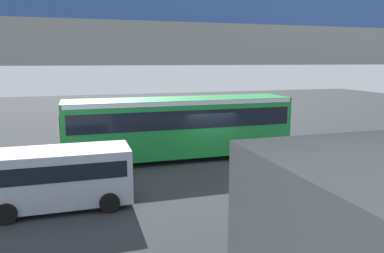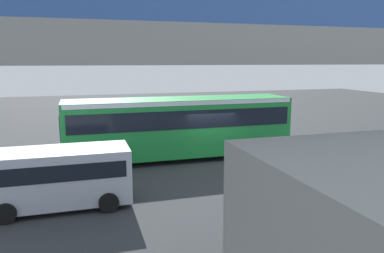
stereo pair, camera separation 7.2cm
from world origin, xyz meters
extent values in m
plane|color=#2D3033|center=(0.00, 0.00, 0.00)|extent=(80.00, 80.00, 0.00)
cube|color=#1E8C38|center=(1.29, -0.81, 1.72)|extent=(11.50, 2.55, 2.86)
cube|color=black|center=(1.29, -0.81, 2.23)|extent=(11.04, 2.59, 0.90)
cube|color=white|center=(1.29, -0.81, 3.03)|extent=(11.27, 2.58, 0.20)
cube|color=black|center=(7.06, -0.81, 2.06)|extent=(0.04, 2.24, 1.20)
cylinder|color=black|center=(4.97, 0.47, 0.52)|extent=(1.04, 0.30, 1.04)
cylinder|color=black|center=(4.97, -2.08, 0.52)|extent=(1.04, 0.30, 1.04)
cylinder|color=black|center=(-2.39, 0.47, 0.52)|extent=(1.04, 0.30, 1.04)
cylinder|color=black|center=(-2.39, -2.08, 0.52)|extent=(1.04, 0.30, 1.04)
cube|color=#B7BCC6|center=(6.97, 4.31, 1.12)|extent=(4.80, 1.95, 1.86)
cube|color=black|center=(6.97, 4.31, 1.48)|extent=(4.42, 1.98, 0.56)
cylinder|color=black|center=(8.55, 5.28, 0.34)|extent=(0.68, 0.22, 0.68)
cylinder|color=black|center=(8.55, 3.33, 0.34)|extent=(0.68, 0.22, 0.68)
cylinder|color=black|center=(5.39, 5.28, 0.34)|extent=(0.68, 0.22, 0.68)
cylinder|color=black|center=(5.39, 3.33, 0.34)|extent=(0.68, 0.22, 0.68)
torus|color=black|center=(-5.85, 5.12, 0.36)|extent=(0.72, 0.06, 0.72)
cylinder|color=blue|center=(-5.98, 5.12, 0.91)|extent=(0.02, 0.44, 0.02)
torus|color=black|center=(-5.76, 3.17, 0.36)|extent=(0.72, 0.06, 0.72)
torus|color=black|center=(-6.81, 3.17, 0.36)|extent=(0.72, 0.06, 0.72)
cube|color=black|center=(-6.28, 3.17, 0.54)|extent=(0.89, 0.04, 0.04)
cylinder|color=black|center=(-6.47, 3.17, 0.74)|extent=(0.03, 0.03, 0.40)
cube|color=black|center=(-6.47, 3.17, 0.94)|extent=(0.20, 0.08, 0.04)
cylinder|color=black|center=(-5.88, 3.17, 0.91)|extent=(0.02, 0.44, 0.02)
cylinder|color=slate|center=(-4.21, -4.80, 1.40)|extent=(0.08, 0.08, 2.80)
cube|color=red|center=(-4.21, -4.80, 2.50)|extent=(0.04, 0.60, 0.60)
cube|color=silver|center=(-4.00, -2.20, 0.00)|extent=(2.00, 0.20, 0.01)
cube|color=silver|center=(0.00, -2.20, 0.00)|extent=(2.00, 0.20, 0.01)
cube|color=silver|center=(4.00, -2.20, 0.00)|extent=(2.00, 0.20, 0.01)
cube|color=#3359A5|center=(0.00, 10.57, 6.04)|extent=(28.13, 0.08, 1.10)
camera|label=1|loc=(6.21, 17.43, 5.05)|focal=34.76mm
camera|label=2|loc=(6.14, 17.45, 5.05)|focal=34.76mm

